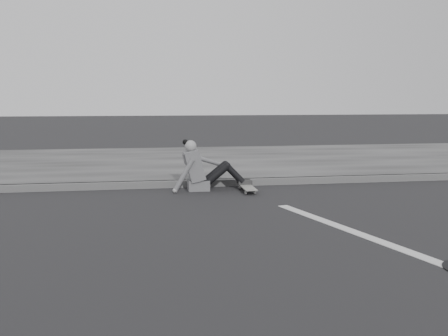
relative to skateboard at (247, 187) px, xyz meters
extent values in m
plane|color=black|center=(-1.29, -2.00, -0.07)|extent=(80.00, 80.00, 0.00)
cube|color=#4A4A4A|center=(-1.29, 0.58, -0.01)|extent=(24.00, 0.16, 0.12)
cube|color=#383838|center=(-1.29, 3.60, -0.01)|extent=(24.00, 6.00, 0.12)
cylinder|color=#9F9F9A|center=(-0.07, -0.26, -0.04)|extent=(0.03, 0.05, 0.05)
cylinder|color=#9F9F9A|center=(0.07, -0.26, -0.04)|extent=(0.03, 0.05, 0.05)
cylinder|color=#9F9F9A|center=(-0.07, 0.26, -0.04)|extent=(0.03, 0.05, 0.05)
cylinder|color=#9F9F9A|center=(0.07, 0.26, -0.04)|extent=(0.03, 0.05, 0.05)
cube|color=#2C2C2E|center=(0.00, -0.26, -0.02)|extent=(0.16, 0.04, 0.03)
cube|color=#2C2C2E|center=(0.00, 0.26, -0.02)|extent=(0.16, 0.04, 0.03)
cube|color=slate|center=(0.00, 0.00, 0.01)|extent=(0.20, 0.78, 0.02)
cube|color=#525254|center=(-0.80, 0.25, 0.02)|extent=(0.36, 0.34, 0.18)
cube|color=#525254|center=(-0.87, 0.25, 0.36)|extent=(0.37, 0.40, 0.57)
cube|color=#525254|center=(-1.00, 0.25, 0.48)|extent=(0.14, 0.30, 0.20)
cylinder|color=gray|center=(-0.92, 0.25, 0.60)|extent=(0.09, 0.09, 0.08)
sphere|color=gray|center=(-0.93, 0.25, 0.69)|extent=(0.20, 0.20, 0.20)
sphere|color=black|center=(-1.02, 0.27, 0.76)|extent=(0.09, 0.09, 0.09)
cylinder|color=black|center=(-0.49, 0.16, 0.21)|extent=(0.43, 0.13, 0.39)
cylinder|color=black|center=(-0.49, 0.34, 0.21)|extent=(0.43, 0.13, 0.39)
cylinder|color=black|center=(-0.19, 0.16, 0.21)|extent=(0.35, 0.11, 0.36)
cylinder|color=black|center=(-0.19, 0.34, 0.21)|extent=(0.35, 0.11, 0.36)
sphere|color=black|center=(-0.32, 0.16, 0.35)|extent=(0.13, 0.13, 0.13)
sphere|color=black|center=(-0.32, 0.34, 0.35)|extent=(0.13, 0.13, 0.13)
cube|color=#2A2A2A|center=(0.00, 0.16, 0.05)|extent=(0.24, 0.08, 0.07)
cube|color=#2A2A2A|center=(0.00, 0.34, 0.05)|extent=(0.24, 0.08, 0.07)
cylinder|color=#525254|center=(-1.07, 0.04, 0.22)|extent=(0.38, 0.08, 0.58)
sphere|color=gray|center=(-1.22, 0.03, -0.03)|extent=(0.08, 0.08, 0.08)
cylinder|color=#525254|center=(-0.63, 0.41, 0.42)|extent=(0.48, 0.08, 0.21)
camera|label=1|loc=(-1.71, -8.16, 1.49)|focal=40.00mm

